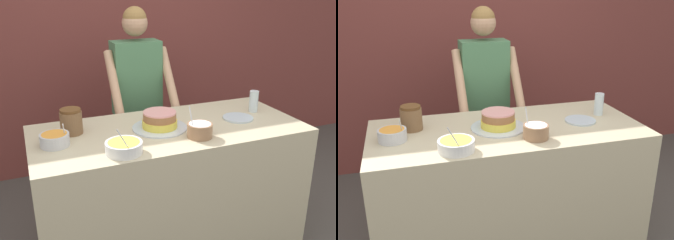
% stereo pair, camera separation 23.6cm
% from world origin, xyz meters
% --- Properties ---
extents(wall_back, '(10.00, 0.05, 2.60)m').
position_xyz_m(wall_back, '(0.00, 1.94, 1.30)').
color(wall_back, brown).
rests_on(wall_back, ground_plane).
extents(counter, '(1.76, 0.79, 0.94)m').
position_xyz_m(counter, '(0.00, 0.39, 0.47)').
color(counter, '#C6B793').
rests_on(counter, ground_plane).
extents(person_baker, '(0.52, 0.46, 1.66)m').
position_xyz_m(person_baker, '(0.01, 1.12, 1.01)').
color(person_baker, '#2D2D38').
rests_on(person_baker, ground_plane).
extents(cake, '(0.36, 0.36, 0.11)m').
position_xyz_m(cake, '(-0.06, 0.40, 0.99)').
color(cake, silver).
rests_on(cake, counter).
extents(frosting_bowl_yellow, '(0.21, 0.21, 0.17)m').
position_xyz_m(frosting_bowl_yellow, '(-0.38, 0.13, 0.98)').
color(frosting_bowl_yellow, white).
rests_on(frosting_bowl_yellow, counter).
extents(frosting_bowl_white, '(0.16, 0.16, 0.19)m').
position_xyz_m(frosting_bowl_white, '(0.11, 0.18, 0.99)').
color(frosting_bowl_white, '#936B4C').
rests_on(frosting_bowl_white, counter).
extents(frosting_bowl_orange, '(0.17, 0.17, 0.14)m').
position_xyz_m(frosting_bowl_orange, '(-0.72, 0.38, 0.98)').
color(frosting_bowl_orange, silver).
rests_on(frosting_bowl_orange, counter).
extents(drinking_glass, '(0.06, 0.06, 0.16)m').
position_xyz_m(drinking_glass, '(0.69, 0.46, 1.02)').
color(drinking_glass, silver).
rests_on(drinking_glass, counter).
extents(ceramic_plate, '(0.21, 0.21, 0.01)m').
position_xyz_m(ceramic_plate, '(0.51, 0.37, 0.94)').
color(ceramic_plate, silver).
rests_on(ceramic_plate, counter).
extents(stoneware_jar, '(0.14, 0.14, 0.16)m').
position_xyz_m(stoneware_jar, '(-0.60, 0.53, 1.02)').
color(stoneware_jar, brown).
rests_on(stoneware_jar, counter).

